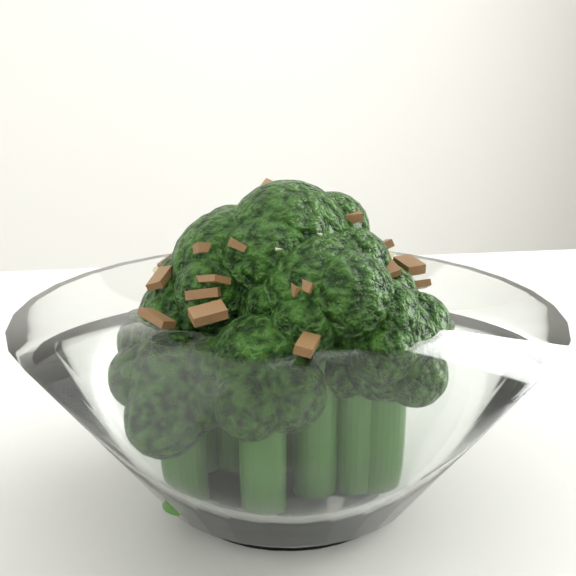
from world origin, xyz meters
name	(u,v)px	position (x,y,z in m)	size (l,w,h in m)	color
broccoli_dish	(288,377)	(-0.22, -0.02, 0.81)	(0.24, 0.24, 0.15)	white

